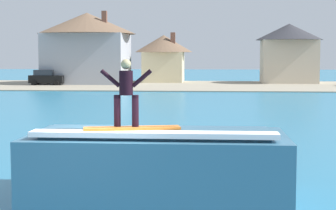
{
  "coord_description": "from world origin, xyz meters",
  "views": [
    {
      "loc": [
        2.5,
        -12.66,
        3.49
      ],
      "look_at": [
        1.19,
        3.97,
        2.01
      ],
      "focal_mm": 59.22,
      "sensor_mm": 36.0,
      "label": 1
    }
  ],
  "objects": [
    {
      "name": "house_with_chimney",
      "position": [
        -12.81,
        54.91,
        4.97
      ],
      "size": [
        12.04,
        12.04,
        8.86
      ],
      "color": "#9EA3AD",
      "rests_on": "ground_plane"
    },
    {
      "name": "house_gabled_white",
      "position": [
        12.13,
        57.77,
        4.3
      ],
      "size": [
        8.31,
        8.31,
        7.48
      ],
      "color": "beige",
      "rests_on": "ground_plane"
    },
    {
      "name": "shoreline_bank",
      "position": [
        0.0,
        51.55,
        0.05
      ],
      "size": [
        120.0,
        21.42,
        0.1
      ],
      "color": "gray",
      "rests_on": "ground_plane"
    },
    {
      "name": "wave_crest",
      "position": [
        1.19,
        0.68,
        0.84
      ],
      "size": [
        6.26,
        3.09,
        1.78
      ],
      "color": "#366783",
      "rests_on": "ground_plane"
    },
    {
      "name": "house_small_cottage",
      "position": [
        -3.73,
        59.52,
        3.55
      ],
      "size": [
        7.52,
        7.52,
        6.47
      ],
      "color": "beige",
      "rests_on": "ground_plane"
    },
    {
      "name": "ground_plane",
      "position": [
        0.0,
        0.0,
        0.0
      ],
      "size": [
        260.0,
        260.0,
        0.0
      ],
      "primitive_type": "plane",
      "color": "teal"
    },
    {
      "name": "surfboard",
      "position": [
        0.66,
        0.05,
        1.81
      ],
      "size": [
        2.29,
        0.91,
        0.06
      ],
      "color": "orange",
      "rests_on": "wave_crest"
    },
    {
      "name": "car_near_shore",
      "position": [
        -16.72,
        50.72,
        0.94
      ],
      "size": [
        4.02,
        2.08,
        1.86
      ],
      "color": "black",
      "rests_on": "ground_plane"
    },
    {
      "name": "surfer",
      "position": [
        0.52,
        0.1,
        2.72
      ],
      "size": [
        1.22,
        0.32,
        1.58
      ],
      "color": "black",
      "rests_on": "surfboard"
    }
  ]
}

